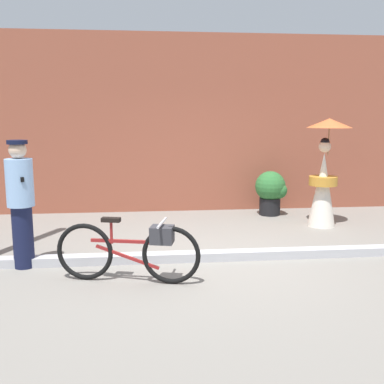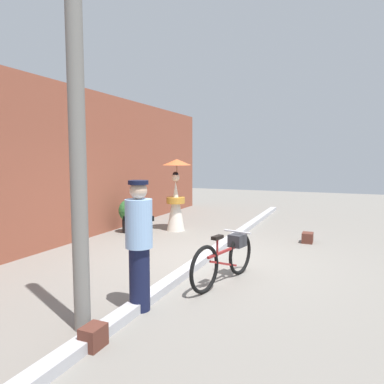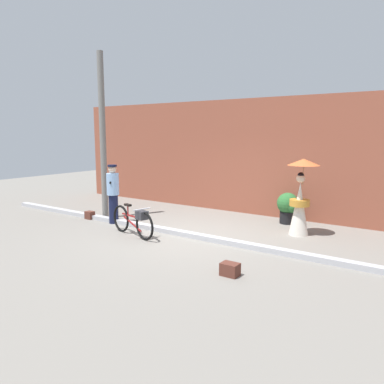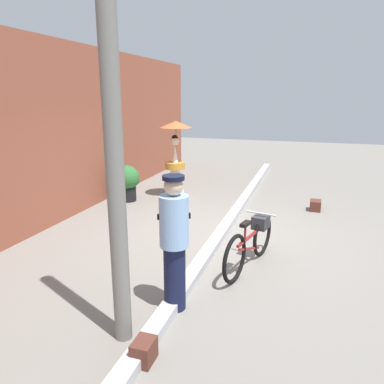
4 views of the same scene
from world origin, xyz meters
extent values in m
plane|color=gray|center=(0.00, 0.00, 0.00)|extent=(30.00, 30.00, 0.00)
cube|color=brown|center=(0.00, 3.48, 1.78)|extent=(14.00, 0.40, 3.56)
cube|color=#B2B2B7|center=(0.00, 0.00, 0.06)|extent=(14.00, 0.20, 0.12)
torus|color=black|center=(-0.64, -0.82, 0.35)|extent=(0.69, 0.21, 0.69)
torus|color=black|center=(-1.66, -0.58, 0.35)|extent=(0.69, 0.21, 0.69)
cube|color=maroon|center=(-1.15, -0.70, 0.49)|extent=(0.86, 0.24, 0.04)
cube|color=maroon|center=(-1.15, -0.70, 0.30)|extent=(0.75, 0.21, 0.28)
cylinder|color=maroon|center=(-1.33, -0.66, 0.60)|extent=(0.03, 0.03, 0.29)
cube|color=black|center=(-1.33, -0.66, 0.75)|extent=(0.23, 0.14, 0.05)
cylinder|color=silver|center=(-0.74, -0.80, 0.73)|extent=(0.14, 0.47, 0.03)
cube|color=#333338|center=(-0.74, -0.80, 0.59)|extent=(0.30, 0.27, 0.20)
cylinder|color=#141938|center=(-2.51, -0.03, 0.40)|extent=(0.26, 0.26, 0.81)
cylinder|color=#8CB2E0|center=(-2.51, -0.03, 1.11)|extent=(0.34, 0.34, 0.61)
sphere|color=#D8B293|center=(-2.51, -0.03, 1.52)|extent=(0.22, 0.22, 0.22)
cylinder|color=black|center=(-2.51, -0.03, 1.62)|extent=(0.25, 0.25, 0.05)
cube|color=black|center=(-2.51, -0.03, 1.17)|extent=(0.20, 0.36, 0.06)
cone|color=silver|center=(2.19, 1.72, 0.66)|extent=(0.48, 0.48, 1.31)
cylinder|color=#C1842D|center=(2.19, 1.72, 0.81)|extent=(0.49, 0.49, 0.16)
sphere|color=beige|center=(2.19, 1.72, 1.42)|extent=(0.21, 0.21, 0.21)
sphere|color=black|center=(2.19, 1.72, 1.49)|extent=(0.16, 0.16, 0.16)
cylinder|color=olive|center=(2.25, 1.71, 1.55)|extent=(0.02, 0.02, 0.55)
cone|color=orange|center=(2.25, 1.71, 1.82)|extent=(0.77, 0.77, 0.16)
cylinder|color=black|center=(1.53, 2.72, 0.17)|extent=(0.41, 0.41, 0.34)
sphere|color=#2D6B33|center=(1.53, 2.72, 0.58)|extent=(0.59, 0.59, 0.59)
sphere|color=#2D6B33|center=(1.67, 2.63, 0.50)|extent=(0.33, 0.33, 0.33)
cube|color=#592D23|center=(-3.48, -0.07, 0.11)|extent=(0.25, 0.20, 0.23)
cube|color=#47241C|center=(-3.48, -0.13, 0.17)|extent=(0.21, 0.07, 0.08)
cube|color=#592D23|center=(2.12, -1.65, 0.11)|extent=(0.32, 0.23, 0.23)
cube|color=#47241C|center=(2.12, -1.72, 0.17)|extent=(0.27, 0.08, 0.08)
cylinder|color=slate|center=(-3.20, 0.30, 2.40)|extent=(0.18, 0.18, 4.80)
camera|label=1|loc=(-0.92, -5.88, 1.95)|focal=42.35mm
camera|label=2|loc=(-6.26, -2.34, 1.92)|focal=33.30mm
camera|label=3|loc=(5.19, -7.27, 2.50)|focal=35.14mm
camera|label=4|loc=(-6.21, -1.45, 2.51)|focal=34.33mm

